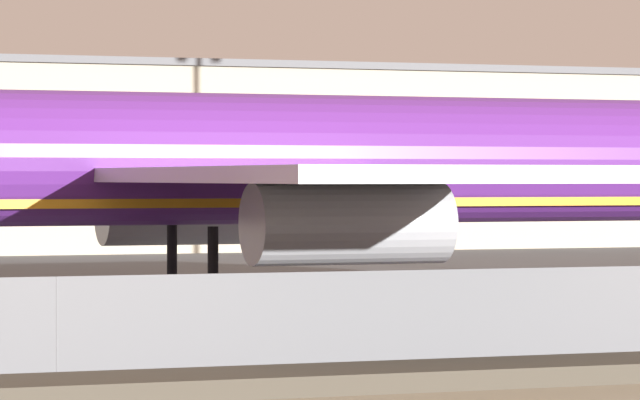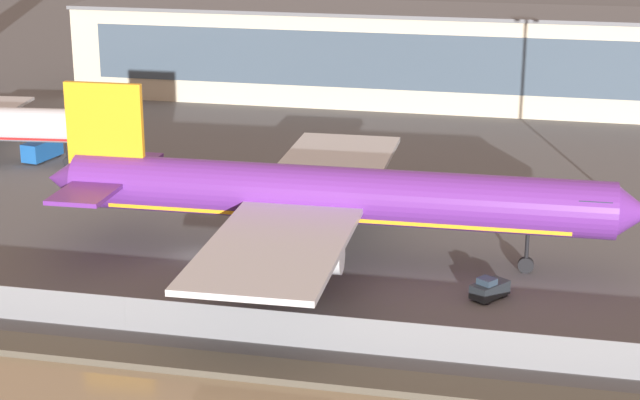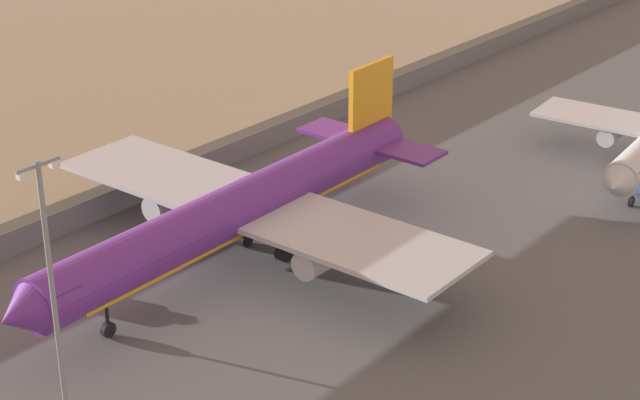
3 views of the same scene
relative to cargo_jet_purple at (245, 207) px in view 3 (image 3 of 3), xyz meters
The scene contains 6 objects.
ground_plane 12.51m from the cargo_jet_purple, behind, with size 500.00×500.00×0.00m, color #565659.
shoreline_seawall 25.42m from the cargo_jet_purple, 116.35° to the right, with size 320.00×3.00×0.50m.
perimeter_fence 21.35m from the cargo_jet_purple, 121.83° to the right, with size 280.00×0.10×2.63m.
cargo_jet_purple is the anchor object (origin of this frame).
baggage_tug 16.33m from the cargo_jet_purple, 22.37° to the right, with size 3.14×3.54×1.80m.
apron_light_mast_apron_west 31.63m from the cargo_jet_purple, 20.33° to the left, with size 3.20×0.40×22.06m.
Camera 3 is at (75.16, 63.86, 46.46)m, focal length 60.00 mm.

